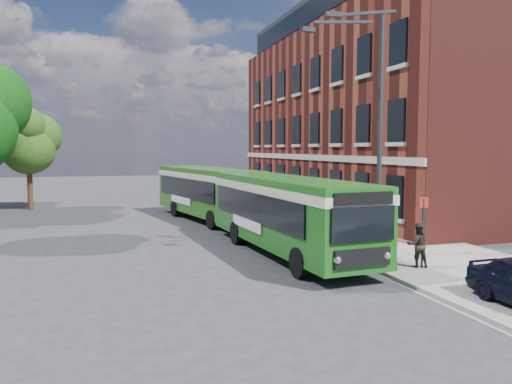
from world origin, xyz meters
name	(u,v)px	position (x,y,z in m)	size (l,w,h in m)	color
ground	(231,256)	(0.00, 0.00, 0.00)	(120.00, 120.00, 0.00)	#2B2A2D
pavement	(314,219)	(7.00, 8.00, 0.07)	(6.00, 48.00, 0.15)	gray
kerb_line	(264,222)	(3.95, 8.00, 0.01)	(0.12, 48.00, 0.01)	beige
brick_office	(385,107)	(14.00, 12.00, 6.97)	(12.10, 26.00, 14.20)	maroon
street_lamp	(371,131)	(4.84, -2.00, 4.79)	(2.96, 2.38, 9.00)	#323437
bus_stop_sign	(423,227)	(5.60, -4.20, 1.51)	(0.35, 0.08, 2.52)	#323437
bus_front	(286,208)	(2.19, -0.16, 1.83)	(3.36, 11.07, 3.02)	#195D17
bus_rear	(208,189)	(1.14, 10.01, 1.83)	(4.55, 10.62, 3.02)	#245C15
pedestrian_a	(379,239)	(4.60, -3.07, 0.97)	(0.60, 0.39, 1.64)	black
pedestrian_b	(418,245)	(5.45, -4.14, 0.91)	(0.74, 0.57, 1.51)	black
tree_right	(29,141)	(-9.37, 18.24, 4.68)	(4.09, 3.88, 6.90)	#3C2516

